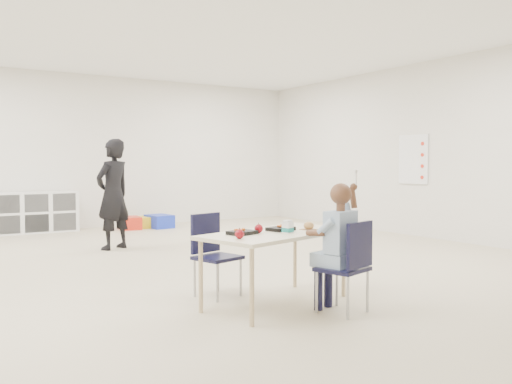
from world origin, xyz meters
TOP-DOWN VIEW (x-y plane):
  - room at (0.00, 0.00)m, footprint 9.00×9.02m
  - table at (-0.36, -1.80)m, footprint 1.46×1.00m
  - chair_near at (-0.07, -2.29)m, footprint 0.43×0.42m
  - chair_far at (-0.66, -1.31)m, footprint 0.43×0.42m
  - child at (-0.07, -2.29)m, footprint 0.60×0.60m
  - lunch_tray_near at (-0.28, -1.75)m, footprint 0.26×0.21m
  - lunch_tray_far at (-0.69, -1.79)m, footprint 0.26×0.21m
  - milk_carton at (-0.32, -1.90)m, footprint 0.09×0.09m
  - bread_roll at (-0.04, -1.82)m, footprint 0.09×0.09m
  - apple_near at (-0.53, -1.78)m, footprint 0.07×0.07m
  - apple_far at (-0.84, -2.00)m, footprint 0.07×0.07m
  - cubby_shelf at (-1.20, 4.28)m, footprint 1.40×0.40m
  - rules_poster at (3.98, 0.60)m, footprint 0.02×0.60m
  - adult at (-0.61, 1.82)m, footprint 0.66×0.57m
  - bin_red at (0.34, 3.91)m, footprint 0.41×0.50m
  - bin_yellow at (0.55, 3.98)m, footprint 0.36×0.44m
  - bin_blue at (0.87, 3.82)m, footprint 0.44×0.54m

SIDE VIEW (x-z plane):
  - bin_yellow at x=0.55m, z-range 0.00..0.21m
  - bin_red at x=0.34m, z-range 0.00..0.22m
  - bin_blue at x=0.87m, z-range 0.00..0.24m
  - table at x=-0.36m, z-range 0.00..0.61m
  - cubby_shelf at x=-1.20m, z-range 0.00..0.70m
  - chair_near at x=-0.07m, z-range 0.00..0.73m
  - chair_far at x=-0.66m, z-range 0.00..0.73m
  - child at x=-0.07m, z-range 0.00..1.15m
  - lunch_tray_near at x=-0.28m, z-range 0.61..0.64m
  - lunch_tray_far at x=-0.69m, z-range 0.61..0.64m
  - bread_roll at x=-0.04m, z-range 0.61..0.68m
  - apple_near at x=-0.53m, z-range 0.61..0.68m
  - apple_far at x=-0.84m, z-range 0.61..0.68m
  - milk_carton at x=-0.32m, z-range 0.61..0.71m
  - adult at x=-0.61m, z-range 0.00..1.52m
  - rules_poster at x=3.98m, z-range 0.85..1.65m
  - room at x=0.00m, z-range 0.00..2.80m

